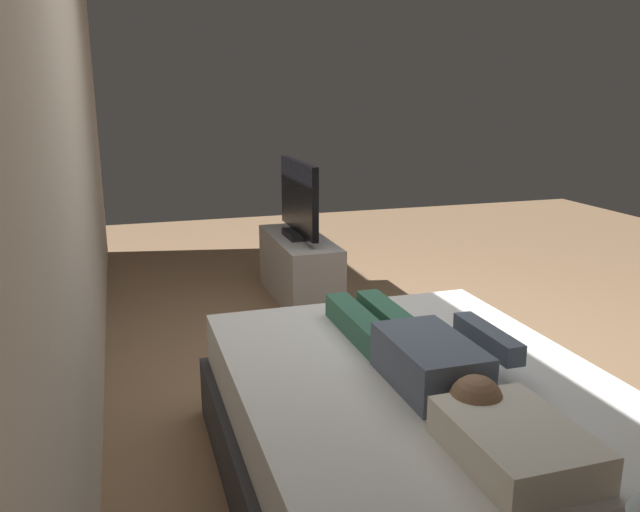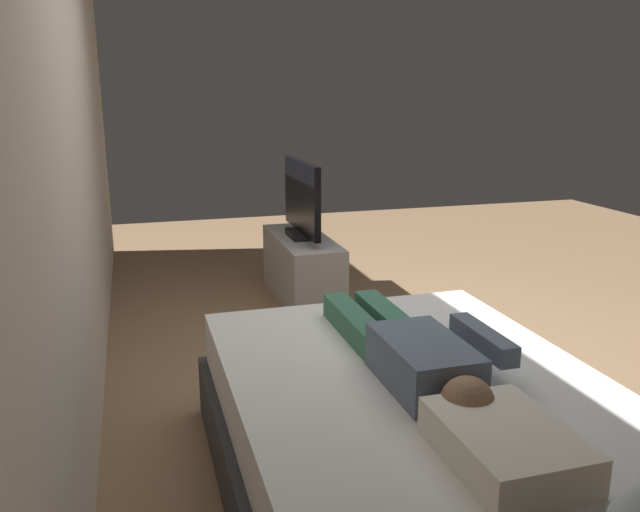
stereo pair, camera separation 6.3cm
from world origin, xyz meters
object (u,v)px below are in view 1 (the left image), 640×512
(person, at_px, (418,351))
(bed, at_px, (417,437))
(remote, at_px, (486,342))
(tv_stand, at_px, (299,268))
(tv, at_px, (299,201))
(pillow, at_px, (516,442))

(person, bearing_deg, bed, 175.01)
(bed, distance_m, remote, 0.53)
(bed, relative_size, remote, 12.77)
(tv_stand, relative_size, tv, 1.25)
(remote, height_order, tv, tv)
(bed, bearing_deg, tv_stand, -5.21)
(pillow, distance_m, tv_stand, 3.27)
(remote, height_order, tv_stand, remote)
(pillow, distance_m, tv, 3.25)
(remote, xyz_separation_m, tv_stand, (2.42, 0.17, -0.30))
(person, height_order, remote, person)
(bed, xyz_separation_m, person, (0.03, -0.00, 0.36))
(bed, bearing_deg, tv, -5.21)
(person, distance_m, tv_stand, 2.61)
(remote, relative_size, tv_stand, 0.14)
(person, xyz_separation_m, remote, (0.15, -0.40, -0.07))
(pillow, bearing_deg, tv_stand, -4.19)
(bed, distance_m, tv_stand, 2.61)
(pillow, distance_m, person, 0.67)
(bed, height_order, remote, remote)
(bed, xyz_separation_m, pillow, (-0.64, 0.00, 0.34))
(pillow, bearing_deg, person, -0.22)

